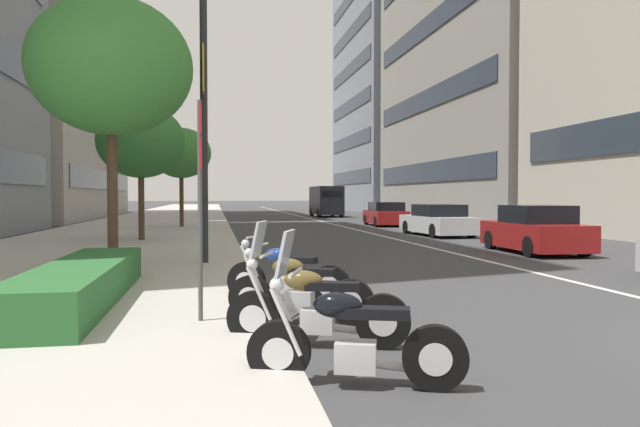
{
  "coord_description": "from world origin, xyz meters",
  "views": [
    {
      "loc": [
        -5.22,
        7.31,
        1.78
      ],
      "look_at": [
        17.92,
        3.17,
        1.07
      ],
      "focal_mm": 33.19,
      "sensor_mm": 36.0,
      "label": 1
    }
  ],
  "objects_px": {
    "delivery_van_ahead": "(326,201)",
    "motorcycle_far_end_row": "(298,293)",
    "motorcycle_mid_row": "(351,341)",
    "car_mid_block_traffic": "(385,215)",
    "parking_sign_by_curb": "(200,183)",
    "car_following_behind": "(438,221)",
    "motorcycle_under_tarp": "(286,278)",
    "street_tree_far_plaza": "(141,141)",
    "car_far_down_avenue": "(535,231)",
    "street_tree_mid_sidewalk": "(111,67)",
    "street_lamp_with_banners": "(215,41)",
    "motorcycle_second_in_row": "(314,309)",
    "street_tree_near_plaza_corner": "(181,153)"
  },
  "relations": [
    {
      "from": "delivery_van_ahead",
      "to": "parking_sign_by_curb",
      "type": "xyz_separation_m",
      "value": [
        -41.17,
        9.48,
        0.58
      ]
    },
    {
      "from": "car_following_behind",
      "to": "motorcycle_far_end_row",
      "type": "bearing_deg",
      "value": 149.86
    },
    {
      "from": "car_following_behind",
      "to": "delivery_van_ahead",
      "type": "xyz_separation_m",
      "value": [
        23.99,
        0.53,
        0.72
      ]
    },
    {
      "from": "car_mid_block_traffic",
      "to": "parking_sign_by_curb",
      "type": "relative_size",
      "value": 1.47
    },
    {
      "from": "car_mid_block_traffic",
      "to": "delivery_van_ahead",
      "type": "bearing_deg",
      "value": 4.91
    },
    {
      "from": "motorcycle_mid_row",
      "to": "delivery_van_ahead",
      "type": "distance_m",
      "value": 44.43
    },
    {
      "from": "motorcycle_mid_row",
      "to": "street_lamp_with_banners",
      "type": "relative_size",
      "value": 0.22
    },
    {
      "from": "motorcycle_second_in_row",
      "to": "street_lamp_with_banners",
      "type": "distance_m",
      "value": 9.43
    },
    {
      "from": "delivery_van_ahead",
      "to": "street_tree_far_plaza",
      "type": "bearing_deg",
      "value": 155.12
    },
    {
      "from": "car_mid_block_traffic",
      "to": "street_tree_far_plaza",
      "type": "xyz_separation_m",
      "value": [
        -11.01,
        12.63,
        3.12
      ]
    },
    {
      "from": "motorcycle_second_in_row",
      "to": "motorcycle_far_end_row",
      "type": "distance_m",
      "value": 1.38
    },
    {
      "from": "car_far_down_avenue",
      "to": "motorcycle_under_tarp",
      "type": "bearing_deg",
      "value": 132.72
    },
    {
      "from": "motorcycle_mid_row",
      "to": "motorcycle_far_end_row",
      "type": "xyz_separation_m",
      "value": [
        2.89,
        0.09,
        -0.01
      ]
    },
    {
      "from": "car_following_behind",
      "to": "street_tree_near_plaza_corner",
      "type": "relative_size",
      "value": 0.91
    },
    {
      "from": "car_following_behind",
      "to": "street_tree_mid_sidewalk",
      "type": "bearing_deg",
      "value": 131.61
    },
    {
      "from": "parking_sign_by_curb",
      "to": "street_tree_near_plaza_corner",
      "type": "distance_m",
      "value": 24.45
    },
    {
      "from": "street_tree_near_plaza_corner",
      "to": "car_far_down_avenue",
      "type": "bearing_deg",
      "value": -142.67
    },
    {
      "from": "parking_sign_by_curb",
      "to": "street_tree_mid_sidewalk",
      "type": "height_order",
      "value": "street_tree_mid_sidewalk"
    },
    {
      "from": "motorcycle_mid_row",
      "to": "street_lamp_with_banners",
      "type": "bearing_deg",
      "value": -64.67
    },
    {
      "from": "car_mid_block_traffic",
      "to": "street_tree_far_plaza",
      "type": "relative_size",
      "value": 0.85
    },
    {
      "from": "car_far_down_avenue",
      "to": "car_mid_block_traffic",
      "type": "xyz_separation_m",
      "value": [
        16.72,
        -0.1,
        -0.02
      ]
    },
    {
      "from": "delivery_van_ahead",
      "to": "motorcycle_far_end_row",
      "type": "bearing_deg",
      "value": 168.25
    },
    {
      "from": "motorcycle_far_end_row",
      "to": "car_following_behind",
      "type": "distance_m",
      "value": 18.92
    },
    {
      "from": "street_lamp_with_banners",
      "to": "street_tree_near_plaza_corner",
      "type": "relative_size",
      "value": 1.77
    },
    {
      "from": "motorcycle_under_tarp",
      "to": "car_following_behind",
      "type": "xyz_separation_m",
      "value": [
        15.41,
        -8.68,
        0.22
      ]
    },
    {
      "from": "parking_sign_by_curb",
      "to": "street_lamp_with_banners",
      "type": "height_order",
      "value": "street_lamp_with_banners"
    },
    {
      "from": "motorcycle_under_tarp",
      "to": "car_mid_block_traffic",
      "type": "height_order",
      "value": "car_mid_block_traffic"
    },
    {
      "from": "car_far_down_avenue",
      "to": "street_lamp_with_banners",
      "type": "bearing_deg",
      "value": 105.6
    },
    {
      "from": "car_following_behind",
      "to": "street_tree_far_plaza",
      "type": "xyz_separation_m",
      "value": [
        -2.35,
        12.49,
        3.14
      ]
    },
    {
      "from": "car_far_down_avenue",
      "to": "delivery_van_ahead",
      "type": "xyz_separation_m",
      "value": [
        32.05,
        0.57,
        0.69
      ]
    },
    {
      "from": "car_far_down_avenue",
      "to": "street_tree_mid_sidewalk",
      "type": "relative_size",
      "value": 0.72
    },
    {
      "from": "car_following_behind",
      "to": "parking_sign_by_curb",
      "type": "relative_size",
      "value": 1.66
    },
    {
      "from": "car_far_down_avenue",
      "to": "street_tree_near_plaza_corner",
      "type": "relative_size",
      "value": 0.81
    },
    {
      "from": "motorcycle_under_tarp",
      "to": "parking_sign_by_curb",
      "type": "bearing_deg",
      "value": 82.84
    },
    {
      "from": "motorcycle_second_in_row",
      "to": "street_lamp_with_banners",
      "type": "bearing_deg",
      "value": -63.76
    },
    {
      "from": "motorcycle_under_tarp",
      "to": "car_far_down_avenue",
      "type": "xyz_separation_m",
      "value": [
        7.35,
        -8.71,
        0.26
      ]
    },
    {
      "from": "motorcycle_under_tarp",
      "to": "street_tree_far_plaza",
      "type": "height_order",
      "value": "street_tree_far_plaza"
    },
    {
      "from": "motorcycle_far_end_row",
      "to": "street_tree_far_plaza",
      "type": "relative_size",
      "value": 0.4
    },
    {
      "from": "motorcycle_far_end_row",
      "to": "car_following_behind",
      "type": "relative_size",
      "value": 0.42
    },
    {
      "from": "motorcycle_under_tarp",
      "to": "street_tree_near_plaza_corner",
      "type": "bearing_deg",
      "value": -53.08
    },
    {
      "from": "motorcycle_mid_row",
      "to": "car_mid_block_traffic",
      "type": "height_order",
      "value": "motorcycle_mid_row"
    },
    {
      "from": "motorcycle_second_in_row",
      "to": "street_tree_far_plaza",
      "type": "height_order",
      "value": "street_tree_far_plaza"
    },
    {
      "from": "car_mid_block_traffic",
      "to": "parking_sign_by_curb",
      "type": "distance_m",
      "value": 27.8
    },
    {
      "from": "car_following_behind",
      "to": "street_lamp_with_banners",
      "type": "relative_size",
      "value": 0.52
    },
    {
      "from": "delivery_van_ahead",
      "to": "motorcycle_under_tarp",
      "type": "bearing_deg",
      "value": 167.86
    },
    {
      "from": "car_mid_block_traffic",
      "to": "parking_sign_by_curb",
      "type": "bearing_deg",
      "value": 160.99
    },
    {
      "from": "street_tree_far_plaza",
      "to": "street_tree_near_plaza_corner",
      "type": "bearing_deg",
      "value": -5.71
    },
    {
      "from": "street_tree_mid_sidewalk",
      "to": "delivery_van_ahead",
      "type": "bearing_deg",
      "value": -17.76
    },
    {
      "from": "motorcycle_mid_row",
      "to": "street_tree_far_plaza",
      "type": "relative_size",
      "value": 0.4
    },
    {
      "from": "motorcycle_far_end_row",
      "to": "parking_sign_by_curb",
      "type": "distance_m",
      "value": 2.06
    }
  ]
}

